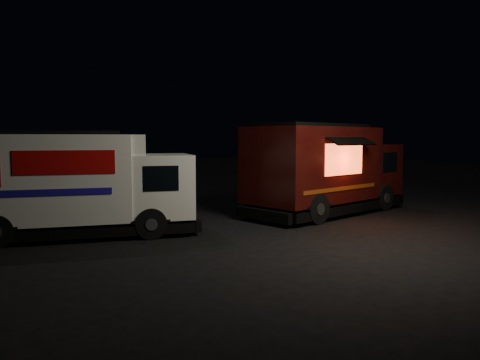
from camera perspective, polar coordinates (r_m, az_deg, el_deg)
ground at (r=13.95m, az=4.44°, el=-5.73°), size 80.00×80.00×0.00m
white_truck at (r=13.19m, az=-18.90°, el=-0.44°), size 6.56×4.05×2.81m
red_truck at (r=16.62m, az=10.62°, el=1.35°), size 6.94×3.34×3.10m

